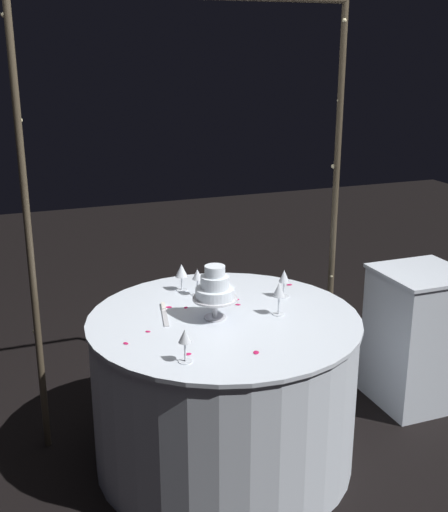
% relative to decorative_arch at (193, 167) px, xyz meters
% --- Properties ---
extents(ground_plane, '(12.00, 12.00, 0.00)m').
position_rel_decorative_arch_xyz_m(ground_plane, '(0.00, -0.45, -1.47)').
color(ground_plane, black).
extents(decorative_arch, '(1.76, 0.06, 2.32)m').
position_rel_decorative_arch_xyz_m(decorative_arch, '(0.00, 0.00, 0.00)').
color(decorative_arch, '#473D2D').
rests_on(decorative_arch, ground).
extents(main_table, '(1.35, 1.35, 0.80)m').
position_rel_decorative_arch_xyz_m(main_table, '(0.00, -0.45, -1.07)').
color(main_table, silver).
rests_on(main_table, ground).
extents(side_table, '(0.50, 0.50, 0.83)m').
position_rel_decorative_arch_xyz_m(side_table, '(1.29, -0.30, -1.06)').
color(side_table, silver).
rests_on(side_table, ground).
extents(tiered_cake, '(0.22, 0.22, 0.27)m').
position_rel_decorative_arch_xyz_m(tiered_cake, '(-0.04, -0.44, -0.52)').
color(tiered_cake, silver).
rests_on(tiered_cake, main_table).
extents(wine_glass_0, '(0.06, 0.06, 0.17)m').
position_rel_decorative_arch_xyz_m(wine_glass_0, '(0.27, -0.51, -0.55)').
color(wine_glass_0, silver).
rests_on(wine_glass_0, main_table).
extents(wine_glass_1, '(0.06, 0.06, 0.15)m').
position_rel_decorative_arch_xyz_m(wine_glass_1, '(-0.02, -0.11, -0.57)').
color(wine_glass_1, silver).
rests_on(wine_glass_1, main_table).
extents(wine_glass_2, '(0.06, 0.06, 0.15)m').
position_rel_decorative_arch_xyz_m(wine_glass_2, '(0.40, -0.29, -0.57)').
color(wine_glass_2, silver).
rests_on(wine_glass_2, main_table).
extents(wine_glass_3, '(0.06, 0.06, 0.15)m').
position_rel_decorative_arch_xyz_m(wine_glass_3, '(-0.32, -0.83, -0.57)').
color(wine_glass_3, silver).
rests_on(wine_glass_3, main_table).
extents(wine_glass_4, '(0.07, 0.07, 0.15)m').
position_rel_decorative_arch_xyz_m(wine_glass_4, '(-0.08, -0.01, -0.57)').
color(wine_glass_4, silver).
rests_on(wine_glass_4, main_table).
extents(cake_knife, '(0.08, 0.29, 0.01)m').
position_rel_decorative_arch_xyz_m(cake_knife, '(-0.26, -0.29, -0.67)').
color(cake_knife, silver).
rests_on(cake_knife, main_table).
extents(rose_petal_0, '(0.04, 0.03, 0.00)m').
position_rel_decorative_arch_xyz_m(rose_petal_0, '(-0.29, -0.77, -0.67)').
color(rose_petal_0, '#C61951').
rests_on(rose_petal_0, main_table).
extents(rose_petal_1, '(0.03, 0.03, 0.00)m').
position_rel_decorative_arch_xyz_m(rose_petal_1, '(0.13, -0.32, -0.67)').
color(rose_petal_1, '#C61951').
rests_on(rose_petal_1, main_table).
extents(rose_petal_2, '(0.03, 0.03, 0.00)m').
position_rel_decorative_arch_xyz_m(rose_petal_2, '(-0.14, -0.26, -0.67)').
color(rose_petal_2, '#C61951').
rests_on(rose_petal_2, main_table).
extents(rose_petal_3, '(0.03, 0.03, 0.00)m').
position_rel_decorative_arch_xyz_m(rose_petal_3, '(-0.52, -0.57, -0.67)').
color(rose_petal_3, '#C61951').
rests_on(rose_petal_3, main_table).
extents(rose_petal_4, '(0.03, 0.03, 0.00)m').
position_rel_decorative_arch_xyz_m(rose_petal_4, '(0.15, -0.25, -0.67)').
color(rose_petal_4, '#C61951').
rests_on(rose_petal_4, main_table).
extents(rose_petal_5, '(0.03, 0.03, 0.00)m').
position_rel_decorative_arch_xyz_m(rose_petal_5, '(0.14, -0.10, -0.67)').
color(rose_petal_5, '#C61951').
rests_on(rose_petal_5, main_table).
extents(rose_petal_6, '(0.04, 0.04, 0.00)m').
position_rel_decorative_arch_xyz_m(rose_petal_6, '(-0.01, -0.86, -0.67)').
color(rose_petal_6, '#C61951').
rests_on(rose_petal_6, main_table).
extents(rose_petal_7, '(0.03, 0.03, 0.00)m').
position_rel_decorative_arch_xyz_m(rose_petal_7, '(-0.39, -0.48, -0.67)').
color(rose_petal_7, '#C61951').
rests_on(rose_petal_7, main_table).
extents(rose_petal_8, '(0.04, 0.03, 0.00)m').
position_rel_decorative_arch_xyz_m(rose_petal_8, '(0.51, -0.14, -0.67)').
color(rose_petal_8, '#C61951').
rests_on(rose_petal_8, main_table).
extents(rose_petal_9, '(0.04, 0.03, 0.00)m').
position_rel_decorative_arch_xyz_m(rose_petal_9, '(-0.22, -0.22, -0.67)').
color(rose_petal_9, '#C61951').
rests_on(rose_petal_9, main_table).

